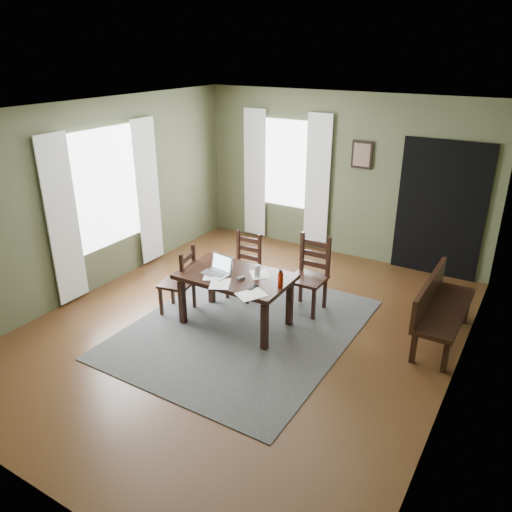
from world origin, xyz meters
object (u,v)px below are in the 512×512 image
Objects in this scene: chair_end at (180,282)px; chair_back_right at (310,275)px; laptop at (219,269)px; dining_table at (235,281)px; bench at (439,305)px; water_bottle at (280,279)px; chair_back_left at (244,267)px.

chair_back_right is at bearing 112.10° from chair_end.
laptop reaches higher than chair_end.
bench reaches higher than dining_table.
water_bottle reaches higher than chair_end.
chair_end is 2.52× the size of laptop.
water_bottle reaches higher than chair_back_left.
dining_table is 1.54× the size of chair_back_left.
chair_back_left is 0.89× the size of chair_back_right.
dining_table is 1.37× the size of chair_back_right.
dining_table is 1.07m from chair_back_right.
chair_back_right is at bearing 91.82° from water_bottle.
chair_back_right is (0.63, 0.86, -0.12)m from dining_table.
chair_back_right is 2.80× the size of laptop.
chair_back_left is 3.98× the size of water_bottle.
laptop is at bearing 112.36° from bench.
water_bottle reaches higher than laptop.
chair_back_right is 1.27m from laptop.
chair_end is at bearing -121.02° from chair_back_left.
chair_back_left is at bearing 142.22° from water_bottle.
chair_back_left is at bearing -173.73° from chair_back_right.
chair_end is 1.01× the size of chair_back_left.
chair_back_right reaches higher than dining_table.
chair_back_right is at bearing 93.39° from bench.
chair_end is at bearing -172.50° from dining_table.
chair_end reaches higher than dining_table.
water_bottle is at bearing -3.12° from dining_table.
chair_end reaches higher than chair_back_left.
laptop is at bearing -83.25° from chair_back_left.
chair_back_right reaches higher than chair_end.
chair_back_right is (0.97, 0.11, 0.05)m from chair_back_left.
water_bottle is at bearing -88.45° from chair_back_right.
laptop is 1.59× the size of water_bottle.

